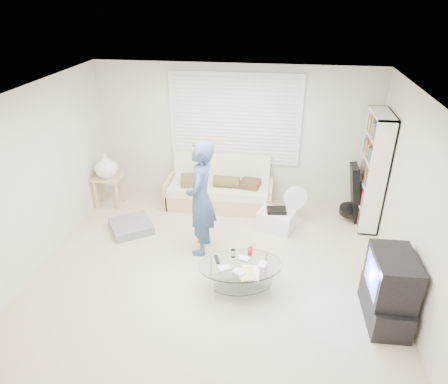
% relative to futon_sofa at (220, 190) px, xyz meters
% --- Properties ---
extents(ground, '(5.00, 5.00, 0.00)m').
position_rel_futon_sofa_xyz_m(ground, '(0.22, -1.87, -0.31)').
color(ground, tan).
rests_on(ground, ground).
extents(room_shell, '(5.02, 4.52, 2.51)m').
position_rel_futon_sofa_xyz_m(room_shell, '(0.22, -1.39, 1.32)').
color(room_shell, beige).
rests_on(room_shell, ground).
extents(window_blinds, '(2.32, 0.08, 1.62)m').
position_rel_futon_sofa_xyz_m(window_blinds, '(0.22, 0.33, 1.24)').
color(window_blinds, silver).
rests_on(window_blinds, ground).
extents(futon_sofa, '(1.91, 0.77, 0.93)m').
position_rel_futon_sofa_xyz_m(futon_sofa, '(0.00, 0.00, 0.00)').
color(futon_sofa, tan).
rests_on(futon_sofa, ground).
extents(grey_floor_pillow, '(0.88, 0.88, 0.14)m').
position_rel_futon_sofa_xyz_m(grey_floor_pillow, '(-1.33, -1.07, -0.23)').
color(grey_floor_pillow, gray).
rests_on(grey_floor_pillow, ground).
extents(side_table, '(0.51, 0.41, 1.02)m').
position_rel_futon_sofa_xyz_m(side_table, '(-2.00, -0.30, 0.45)').
color(side_table, tan).
rests_on(side_table, ground).
extents(bookshelf, '(0.31, 0.82, 1.94)m').
position_rel_futon_sofa_xyz_m(bookshelf, '(2.54, -0.27, 0.66)').
color(bookshelf, white).
rests_on(bookshelf, ground).
extents(guitar_case, '(0.37, 0.38, 1.02)m').
position_rel_futon_sofa_xyz_m(guitar_case, '(2.34, -0.22, 0.14)').
color(guitar_case, black).
rests_on(guitar_case, ground).
extents(floor_fan, '(0.42, 0.27, 0.67)m').
position_rel_futon_sofa_xyz_m(floor_fan, '(1.36, -0.40, 0.09)').
color(floor_fan, white).
rests_on(floor_fan, ground).
extents(storage_bin, '(0.65, 0.55, 0.39)m').
position_rel_futon_sofa_xyz_m(storage_bin, '(1.05, -0.70, -0.13)').
color(storage_bin, white).
rests_on(storage_bin, ground).
extents(tv_unit, '(0.49, 0.86, 0.92)m').
position_rel_futon_sofa_xyz_m(tv_unit, '(2.42, -2.54, 0.14)').
color(tv_unit, black).
rests_on(tv_unit, ground).
extents(coffee_table, '(1.23, 0.93, 0.53)m').
position_rel_futon_sofa_xyz_m(coffee_table, '(0.63, -2.27, 0.03)').
color(coffee_table, silver).
rests_on(coffee_table, ground).
extents(standing_person, '(0.44, 0.66, 1.77)m').
position_rel_futon_sofa_xyz_m(standing_person, '(-0.05, -1.44, 0.58)').
color(standing_person, navy).
rests_on(standing_person, ground).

